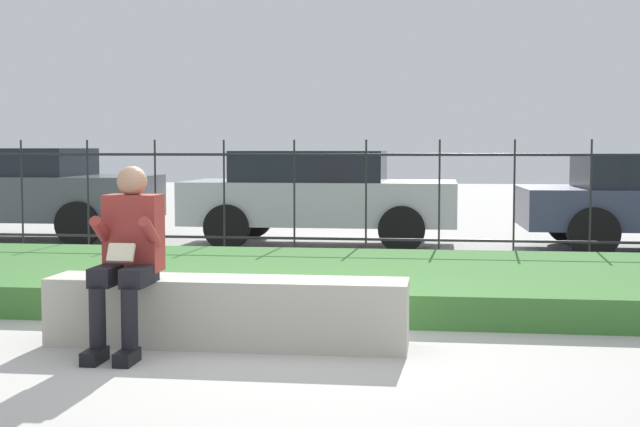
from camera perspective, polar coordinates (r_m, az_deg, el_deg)
The scene contains 7 objects.
ground_plane at distance 6.43m, azimuth -4.37°, elevation -8.46°, with size 60.00×60.00×0.00m, color #B2AFA8.
stone_bench at distance 6.43m, azimuth -5.96°, elevation -6.50°, with size 2.57×0.46×0.49m.
person_seated_reader at distance 6.28m, azimuth -12.17°, elevation -2.29°, with size 0.42×0.73×1.28m.
grass_berm at distance 8.64m, azimuth -1.22°, elevation -4.28°, with size 10.83×3.21×0.27m.
iron_fence at distance 10.87m, azimuth 0.64°, elevation 0.98°, with size 8.83×0.03×1.52m.
car_parked_left at distance 14.55m, azimuth -18.68°, elevation 1.42°, with size 4.09×2.02×1.41m.
car_parked_center at distance 12.99m, azimuth -0.10°, elevation 1.22°, with size 3.91×1.86×1.37m.
Camera 1 is at (1.30, -6.14, 1.40)m, focal length 50.00 mm.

